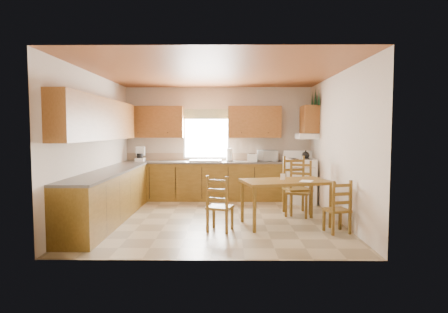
{
  "coord_description": "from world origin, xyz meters",
  "views": [
    {
      "loc": [
        0.22,
        -6.91,
        1.65
      ],
      "look_at": [
        0.15,
        0.3,
        1.15
      ],
      "focal_mm": 30.0,
      "sensor_mm": 36.0,
      "label": 1
    }
  ],
  "objects_px": {
    "chair_near_left": "(220,203)",
    "stove": "(300,181)",
    "dining_table": "(285,203)",
    "chair_near_right": "(337,206)",
    "chair_far_right": "(298,189)",
    "microwave": "(267,156)",
    "chair_far_left": "(297,186)"
  },
  "relations": [
    {
      "from": "chair_far_left",
      "to": "chair_far_right",
      "type": "height_order",
      "value": "chair_far_left"
    },
    {
      "from": "dining_table",
      "to": "chair_far_right",
      "type": "xyz_separation_m",
      "value": [
        0.36,
        0.69,
        0.14
      ]
    },
    {
      "from": "chair_near_left",
      "to": "dining_table",
      "type": "bearing_deg",
      "value": -142.88
    },
    {
      "from": "stove",
      "to": "chair_near_left",
      "type": "height_order",
      "value": "stove"
    },
    {
      "from": "chair_near_right",
      "to": "dining_table",
      "type": "bearing_deg",
      "value": -47.0
    },
    {
      "from": "chair_near_right",
      "to": "chair_far_right",
      "type": "xyz_separation_m",
      "value": [
        -0.4,
        1.17,
        0.1
      ]
    },
    {
      "from": "dining_table",
      "to": "chair_near_right",
      "type": "xyz_separation_m",
      "value": [
        0.76,
        -0.48,
        0.03
      ]
    },
    {
      "from": "stove",
      "to": "dining_table",
      "type": "height_order",
      "value": "stove"
    },
    {
      "from": "stove",
      "to": "chair_near_left",
      "type": "relative_size",
      "value": 1.08
    },
    {
      "from": "dining_table",
      "to": "chair_far_right",
      "type": "distance_m",
      "value": 0.79
    },
    {
      "from": "stove",
      "to": "dining_table",
      "type": "xyz_separation_m",
      "value": [
        -0.65,
        -2.03,
        -0.1
      ]
    },
    {
      "from": "microwave",
      "to": "chair_far_left",
      "type": "height_order",
      "value": "microwave"
    },
    {
      "from": "chair_near_left",
      "to": "chair_near_right",
      "type": "xyz_separation_m",
      "value": [
        1.89,
        -0.07,
        -0.03
      ]
    },
    {
      "from": "chair_near_left",
      "to": "stove",
      "type": "bearing_deg",
      "value": -108.85
    },
    {
      "from": "chair_near_right",
      "to": "chair_far_right",
      "type": "height_order",
      "value": "chair_far_right"
    },
    {
      "from": "stove",
      "to": "chair_near_right",
      "type": "height_order",
      "value": "stove"
    },
    {
      "from": "microwave",
      "to": "chair_far_right",
      "type": "bearing_deg",
      "value": -74.75
    },
    {
      "from": "chair_near_left",
      "to": "chair_far_right",
      "type": "bearing_deg",
      "value": -126.3
    },
    {
      "from": "chair_far_right",
      "to": "microwave",
      "type": "bearing_deg",
      "value": 127.76
    },
    {
      "from": "stove",
      "to": "dining_table",
      "type": "bearing_deg",
      "value": -103.78
    },
    {
      "from": "dining_table",
      "to": "chair_near_right",
      "type": "height_order",
      "value": "chair_near_right"
    },
    {
      "from": "chair_far_right",
      "to": "stove",
      "type": "bearing_deg",
      "value": 101.35
    },
    {
      "from": "chair_far_right",
      "to": "chair_near_right",
      "type": "bearing_deg",
      "value": -47.55
    },
    {
      "from": "microwave",
      "to": "chair_far_right",
      "type": "relative_size",
      "value": 0.42
    },
    {
      "from": "stove",
      "to": "chair_far_left",
      "type": "height_order",
      "value": "chair_far_left"
    },
    {
      "from": "dining_table",
      "to": "chair_far_right",
      "type": "relative_size",
      "value": 1.39
    },
    {
      "from": "stove",
      "to": "chair_near_left",
      "type": "xyz_separation_m",
      "value": [
        -1.78,
        -2.44,
        -0.04
      ]
    },
    {
      "from": "chair_near_left",
      "to": "chair_far_right",
      "type": "distance_m",
      "value": 1.86
    },
    {
      "from": "dining_table",
      "to": "chair_near_left",
      "type": "relative_size",
      "value": 1.61
    },
    {
      "from": "dining_table",
      "to": "chair_near_right",
      "type": "distance_m",
      "value": 0.9
    },
    {
      "from": "chair_far_left",
      "to": "chair_far_right",
      "type": "relative_size",
      "value": 1.07
    },
    {
      "from": "microwave",
      "to": "chair_far_right",
      "type": "xyz_separation_m",
      "value": [
        0.43,
        -1.69,
        -0.52
      ]
    }
  ]
}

